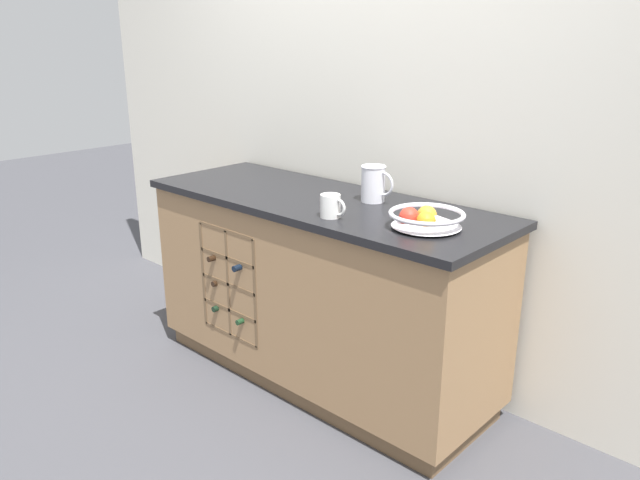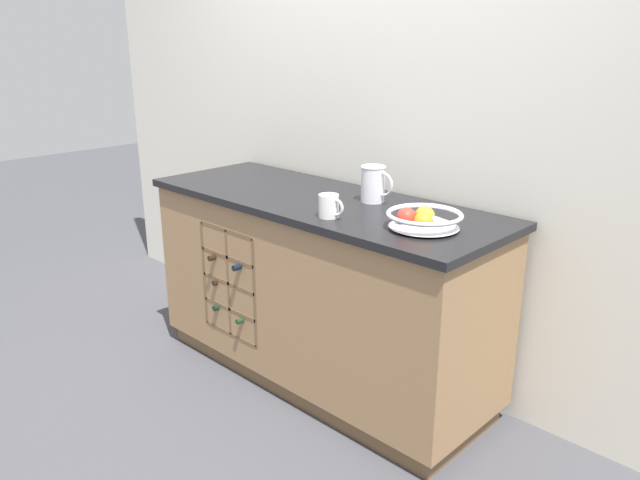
# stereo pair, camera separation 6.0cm
# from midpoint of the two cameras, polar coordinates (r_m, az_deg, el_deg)

# --- Properties ---
(ground_plane) EXTENTS (14.00, 14.00, 0.00)m
(ground_plane) POSITION_cam_midpoint_polar(r_m,az_deg,el_deg) (3.24, -0.54, -12.24)
(ground_plane) COLOR #424247
(back_wall) EXTENTS (4.40, 0.06, 2.55)m
(back_wall) POSITION_cam_midpoint_polar(r_m,az_deg,el_deg) (3.10, 4.27, 11.37)
(back_wall) COLOR silver
(back_wall) RESTS_ON ground_plane
(kitchen_island) EXTENTS (1.80, 0.68, 0.93)m
(kitchen_island) POSITION_cam_midpoint_polar(r_m,az_deg,el_deg) (3.03, -0.67, -4.54)
(kitchen_island) COLOR brown
(kitchen_island) RESTS_ON ground_plane
(fruit_bowl) EXTENTS (0.30, 0.30, 0.09)m
(fruit_bowl) POSITION_cam_midpoint_polar(r_m,az_deg,el_deg) (2.44, 8.92, 2.03)
(fruit_bowl) COLOR silver
(fruit_bowl) RESTS_ON kitchen_island
(white_pitcher) EXTENTS (0.17, 0.11, 0.16)m
(white_pitcher) POSITION_cam_midpoint_polar(r_m,az_deg,el_deg) (2.81, 4.33, 5.23)
(white_pitcher) COLOR white
(white_pitcher) RESTS_ON kitchen_island
(ceramic_mug) EXTENTS (0.12, 0.08, 0.10)m
(ceramic_mug) POSITION_cam_midpoint_polar(r_m,az_deg,el_deg) (2.56, 0.34, 3.13)
(ceramic_mug) COLOR white
(ceramic_mug) RESTS_ON kitchen_island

